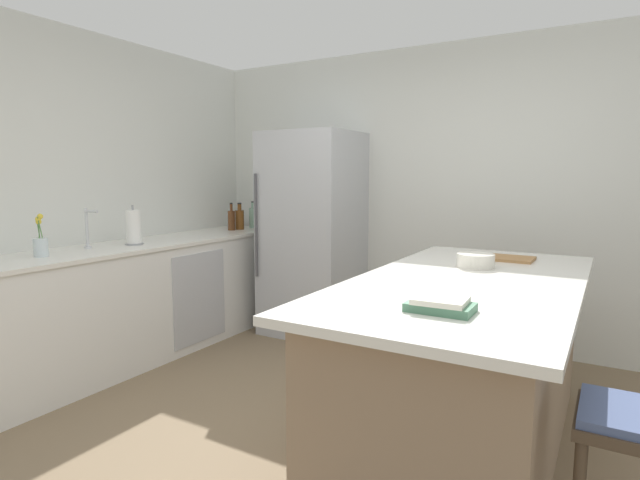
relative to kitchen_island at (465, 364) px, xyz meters
The scene contains 17 objects.
ground_plane 0.88m from the kitchen_island, 142.91° to the right, with size 7.20×7.20×0.00m, color #7A664C.
wall_rear 2.07m from the kitchen_island, 108.33° to the left, with size 6.00×0.10×2.60m, color silver.
wall_left 3.19m from the kitchen_island, behind, with size 0.10×6.00×2.60m, color silver.
counter_run_left 2.67m from the kitchen_island, behind, with size 0.69×3.23×0.93m.
kitchen_island is the anchor object (origin of this frame).
refrigerator 2.31m from the kitchen_island, 142.30° to the left, with size 0.81×0.77×1.87m.
bar_stool 1.04m from the kitchen_island, 44.38° to the right, with size 0.36×0.36×0.70m.
sink_faucet 2.80m from the kitchen_island, behind, with size 0.15×0.05×0.30m.
flower_vase 2.80m from the kitchen_island, 165.58° to the right, with size 0.09×0.09×0.29m.
paper_towel_roll 2.69m from the kitchen_island, behind, with size 0.14×0.14×0.31m.
gin_bottle 3.10m from the kitchen_island, 149.37° to the left, with size 0.08×0.08×0.28m.
hot_sauce_bottle 3.14m from the kitchen_island, 151.95° to the left, with size 0.05×0.05×0.21m.
whiskey_bottle 3.02m from the kitchen_island, 152.79° to the left, with size 0.09×0.09×0.27m.
syrup_bottle 2.99m from the kitchen_island, 154.72° to the left, with size 0.07×0.07×0.27m.
cookbook_stack 0.85m from the kitchen_island, 84.93° to the right, with size 0.26×0.18×0.06m.
mixing_bowl 0.62m from the kitchen_island, 97.97° to the left, with size 0.21×0.21×0.08m.
cutting_board 0.88m from the kitchen_island, 85.36° to the left, with size 0.32×0.24×0.02m.
Camera 1 is at (1.22, -2.15, 1.47)m, focal length 28.19 mm.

